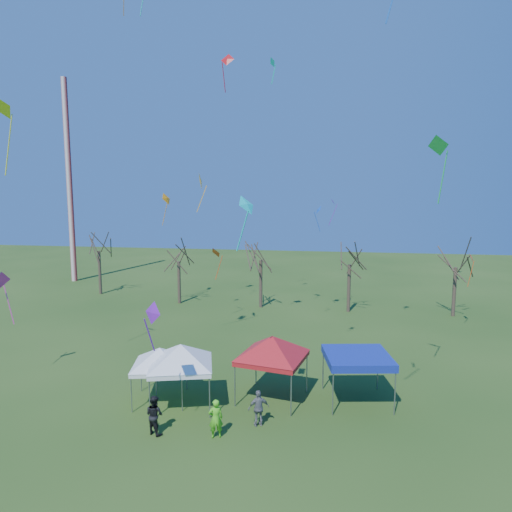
{
  "coord_description": "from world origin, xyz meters",
  "views": [
    {
      "loc": [
        4.41,
        -18.66,
        10.94
      ],
      "look_at": [
        0.76,
        3.0,
        7.97
      ],
      "focal_mm": 32.0,
      "sensor_mm": 36.0,
      "label": 1
    }
  ],
  "objects_px": {
    "tree_0": "(98,236)",
    "person_green": "(216,418)",
    "radio_mast": "(69,182)",
    "tent_white_west": "(160,351)",
    "tent_white_mid": "(181,349)",
    "tent_red": "(272,340)",
    "tree_1": "(178,246)",
    "tent_blue": "(357,358)",
    "person_dark": "(154,415)",
    "tree_3": "(350,247)",
    "person_grey": "(259,408)",
    "tree_2": "(261,243)",
    "tree_4": "(457,250)"
  },
  "relations": [
    {
      "from": "tree_2",
      "to": "person_green",
      "type": "distance_m",
      "value": 24.85
    },
    {
      "from": "tent_blue",
      "to": "radio_mast",
      "type": "bearing_deg",
      "value": 139.38
    },
    {
      "from": "tent_white_mid",
      "to": "person_dark",
      "type": "xyz_separation_m",
      "value": [
        -0.33,
        -2.84,
        -2.2
      ]
    },
    {
      "from": "person_grey",
      "to": "tree_0",
      "type": "bearing_deg",
      "value": -73.7
    },
    {
      "from": "tent_blue",
      "to": "person_green",
      "type": "distance_m",
      "value": 8.18
    },
    {
      "from": "tree_2",
      "to": "tree_1",
      "type": "bearing_deg",
      "value": 178.15
    },
    {
      "from": "tree_0",
      "to": "tent_blue",
      "type": "xyz_separation_m",
      "value": [
        26.7,
        -22.42,
        -4.09
      ]
    },
    {
      "from": "tent_white_mid",
      "to": "person_green",
      "type": "bearing_deg",
      "value": -46.8
    },
    {
      "from": "tree_0",
      "to": "tent_red",
      "type": "height_order",
      "value": "tree_0"
    },
    {
      "from": "tent_white_west",
      "to": "tent_red",
      "type": "relative_size",
      "value": 0.83
    },
    {
      "from": "tree_2",
      "to": "tent_white_mid",
      "type": "height_order",
      "value": "tree_2"
    },
    {
      "from": "tree_4",
      "to": "person_green",
      "type": "relative_size",
      "value": 4.37
    },
    {
      "from": "tree_0",
      "to": "tree_2",
      "type": "bearing_deg",
      "value": -9.24
    },
    {
      "from": "radio_mast",
      "to": "tent_red",
      "type": "xyz_separation_m",
      "value": [
        29.38,
        -29.49,
        -9.23
      ]
    },
    {
      "from": "tree_1",
      "to": "person_grey",
      "type": "distance_m",
      "value": 26.45
    },
    {
      "from": "radio_mast",
      "to": "tent_white_west",
      "type": "xyz_separation_m",
      "value": [
        23.54,
        -30.69,
        -9.77
      ]
    },
    {
      "from": "tent_white_mid",
      "to": "tent_blue",
      "type": "bearing_deg",
      "value": 13.04
    },
    {
      "from": "tree_1",
      "to": "radio_mast",
      "type": "bearing_deg",
      "value": 151.52
    },
    {
      "from": "tent_red",
      "to": "person_dark",
      "type": "xyz_separation_m",
      "value": [
        -4.86,
        -4.47,
        -2.36
      ]
    },
    {
      "from": "tree_0",
      "to": "person_green",
      "type": "distance_m",
      "value": 34.36
    },
    {
      "from": "tent_white_west",
      "to": "radio_mast",
      "type": "bearing_deg",
      "value": 127.5
    },
    {
      "from": "tent_red",
      "to": "person_dark",
      "type": "height_order",
      "value": "tent_red"
    },
    {
      "from": "tent_white_mid",
      "to": "tent_red",
      "type": "distance_m",
      "value": 4.82
    },
    {
      "from": "tree_0",
      "to": "person_grey",
      "type": "xyz_separation_m",
      "value": [
        21.98,
        -25.84,
        -5.61
      ]
    },
    {
      "from": "radio_mast",
      "to": "tree_1",
      "type": "distance_m",
      "value": 20.72
    },
    {
      "from": "tent_red",
      "to": "person_green",
      "type": "height_order",
      "value": "tent_red"
    },
    {
      "from": "tree_3",
      "to": "tent_white_mid",
      "type": "relative_size",
      "value": 1.88
    },
    {
      "from": "tree_0",
      "to": "tree_1",
      "type": "relative_size",
      "value": 1.12
    },
    {
      "from": "person_dark",
      "to": "tent_white_west",
      "type": "bearing_deg",
      "value": -49.91
    },
    {
      "from": "person_dark",
      "to": "tree_3",
      "type": "bearing_deg",
      "value": -88.16
    },
    {
      "from": "radio_mast",
      "to": "tree_2",
      "type": "relative_size",
      "value": 3.06
    },
    {
      "from": "tree_0",
      "to": "tree_3",
      "type": "xyz_separation_m",
      "value": [
        26.88,
        -3.34,
        -0.41
      ]
    },
    {
      "from": "tree_0",
      "to": "person_grey",
      "type": "relative_size",
      "value": 4.81
    },
    {
      "from": "tree_2",
      "to": "tent_blue",
      "type": "relative_size",
      "value": 2.12
    },
    {
      "from": "tent_white_west",
      "to": "tent_blue",
      "type": "height_order",
      "value": "tent_white_west"
    },
    {
      "from": "tree_3",
      "to": "tent_white_mid",
      "type": "height_order",
      "value": "tree_3"
    },
    {
      "from": "person_grey",
      "to": "tree_4",
      "type": "bearing_deg",
      "value": -146.44
    },
    {
      "from": "person_green",
      "to": "tent_white_west",
      "type": "bearing_deg",
      "value": -61.58
    },
    {
      "from": "radio_mast",
      "to": "tent_white_mid",
      "type": "relative_size",
      "value": 5.94
    },
    {
      "from": "tent_red",
      "to": "person_dark",
      "type": "bearing_deg",
      "value": -137.37
    },
    {
      "from": "tent_white_west",
      "to": "person_dark",
      "type": "height_order",
      "value": "tent_white_west"
    },
    {
      "from": "tree_4",
      "to": "tent_white_west",
      "type": "bearing_deg",
      "value": -133.76
    },
    {
      "from": "radio_mast",
      "to": "tent_red",
      "type": "distance_m",
      "value": 42.64
    },
    {
      "from": "tent_white_mid",
      "to": "tent_red",
      "type": "height_order",
      "value": "tent_red"
    },
    {
      "from": "radio_mast",
      "to": "person_dark",
      "type": "distance_m",
      "value": 43.46
    },
    {
      "from": "tree_4",
      "to": "tent_red",
      "type": "bearing_deg",
      "value": -125.64
    },
    {
      "from": "tent_white_west",
      "to": "tent_red",
      "type": "xyz_separation_m",
      "value": [
        5.84,
        1.2,
        0.54
      ]
    },
    {
      "from": "tree_3",
      "to": "person_green",
      "type": "relative_size",
      "value": 4.39
    },
    {
      "from": "tent_white_mid",
      "to": "person_dark",
      "type": "relative_size",
      "value": 2.31
    },
    {
      "from": "tent_red",
      "to": "tree_0",
      "type": "bearing_deg",
      "value": 134.19
    }
  ]
}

